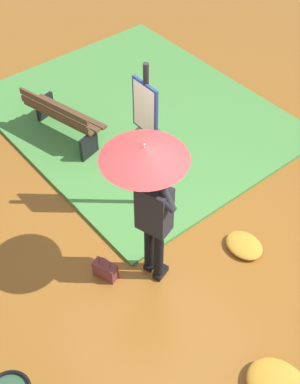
# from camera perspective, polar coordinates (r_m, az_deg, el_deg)

# --- Properties ---
(ground_plane) EXTENTS (18.00, 18.00, 0.00)m
(ground_plane) POSITION_cam_1_polar(r_m,az_deg,el_deg) (6.85, 1.37, -6.55)
(ground_plane) COLOR brown
(grass_verge) EXTENTS (4.80, 4.00, 0.05)m
(grass_verge) POSITION_cam_1_polar(r_m,az_deg,el_deg) (8.89, -1.35, 8.39)
(grass_verge) COLOR #47843D
(grass_verge) RESTS_ON ground_plane
(person_with_umbrella) EXTENTS (0.96, 0.96, 2.04)m
(person_with_umbrella) POSITION_cam_1_polar(r_m,az_deg,el_deg) (5.51, -0.13, 1.18)
(person_with_umbrella) COLOR black
(person_with_umbrella) RESTS_ON ground_plane
(info_sign_post) EXTENTS (0.44, 0.07, 2.30)m
(info_sign_post) POSITION_cam_1_polar(r_m,az_deg,el_deg) (6.40, -0.48, 7.41)
(info_sign_post) COLOR black
(info_sign_post) RESTS_ON ground_plane
(handbag) EXTENTS (0.33, 0.24, 0.37)m
(handbag) POSITION_cam_1_polar(r_m,az_deg,el_deg) (6.54, -4.94, -8.53)
(handbag) COLOR brown
(handbag) RESTS_ON ground_plane
(park_bench) EXTENTS (1.43, 0.71, 0.75)m
(park_bench) POSITION_cam_1_polar(r_m,az_deg,el_deg) (8.32, -9.57, 8.00)
(park_bench) COLOR black
(park_bench) RESTS_ON ground_plane
(shrub_cluster) EXTENTS (0.58, 0.53, 0.47)m
(shrub_cluster) POSITION_cam_1_polar(r_m,az_deg,el_deg) (8.08, -0.33, 5.75)
(shrub_cluster) COLOR #285628
(shrub_cluster) RESTS_ON ground_plane
(leaf_pile_far_path) EXTENTS (0.53, 0.42, 0.12)m
(leaf_pile_far_path) POSITION_cam_1_polar(r_m,az_deg,el_deg) (6.95, 10.30, -5.78)
(leaf_pile_far_path) COLOR #C68428
(leaf_pile_far_path) RESTS_ON ground_plane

